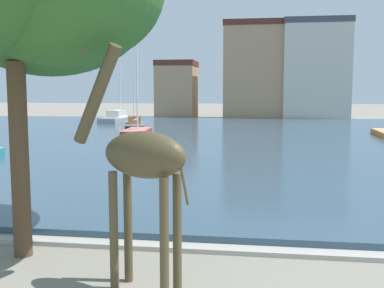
{
  "coord_description": "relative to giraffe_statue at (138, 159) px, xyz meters",
  "views": [
    {
      "loc": [
        2.3,
        -3.97,
        3.96
      ],
      "look_at": [
        0.05,
        11.5,
        2.2
      ],
      "focal_mm": 43.72,
      "sensor_mm": 36.0,
      "label": 1
    }
  ],
  "objects": [
    {
      "name": "townhouse_corner_house",
      "position": [
        -9.99,
        60.52,
        1.59
      ],
      "size": [
        5.7,
        6.89,
        8.45
      ],
      "color": "tan",
      "rests_on": "ground"
    },
    {
      "name": "giraffe_statue",
      "position": [
        0.0,
        0.0,
        0.0
      ],
      "size": [
        2.86,
        1.55,
        5.18
      ],
      "color": "#4C4228",
      "rests_on": "ground"
    },
    {
      "name": "sailboat_grey",
      "position": [
        -14.53,
        46.47,
        -2.05
      ],
      "size": [
        3.23,
        8.03,
        8.97
      ],
      "color": "#939399",
      "rests_on": "ground"
    },
    {
      "name": "quay_edge_coping",
      "position": [
        0.04,
        2.46,
        -2.59
      ],
      "size": [
        76.7,
        0.5,
        0.12
      ],
      "primitive_type": "cube",
      "color": "#ADA89E",
      "rests_on": "ground"
    },
    {
      "name": "townhouse_end_terrace",
      "position": [
        1.38,
        59.88,
        4.24
      ],
      "size": [
        8.44,
        7.91,
        13.74
      ],
      "color": "tan",
      "rests_on": "ground"
    },
    {
      "name": "sailboat_black",
      "position": [
        -10.28,
        37.26,
        -2.11
      ],
      "size": [
        3.96,
        8.7,
        6.25
      ],
      "color": "black",
      "rests_on": "ground"
    },
    {
      "name": "harbor_water",
      "position": [
        0.04,
        29.73,
        -2.5
      ],
      "size": [
        76.7,
        54.05,
        0.3
      ],
      "primitive_type": "cube",
      "color": "#334C60",
      "rests_on": "ground"
    },
    {
      "name": "sailboat_red",
      "position": [
        -7.96,
        29.96,
        -2.21
      ],
      "size": [
        2.32,
        6.09,
        8.13
      ],
      "color": "red",
      "rests_on": "ground"
    },
    {
      "name": "townhouse_tall_gabled",
      "position": [
        9.88,
        58.88,
        4.26
      ],
      "size": [
        9.05,
        7.23,
        13.78
      ],
      "color": "beige",
      "rests_on": "ground"
    }
  ]
}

